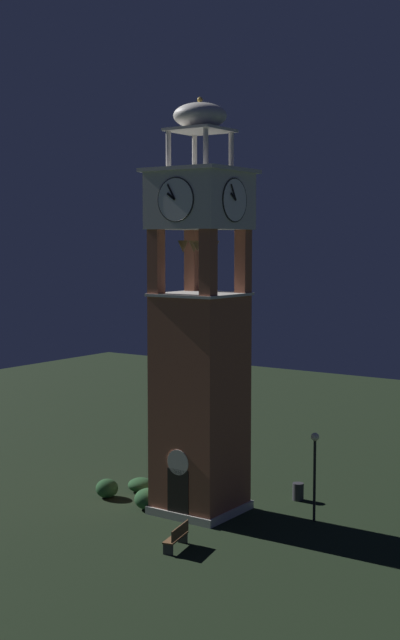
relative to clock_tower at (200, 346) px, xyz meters
The scene contains 8 objects.
ground 7.40m from the clock_tower, 88.55° to the left, with size 80.00×80.00×0.00m, color black.
clock_tower is the anchor object (origin of this frame).
park_bench 8.45m from the clock_tower, 65.71° to the right, with size 0.79×1.66×0.95m.
lamp_post 6.94m from the clock_tower, 19.31° to the left, with size 0.36×0.36×3.84m.
trash_bin 8.51m from the clock_tower, 54.82° to the left, with size 0.52×0.52×0.80m, color #2D2D33.
shrub_near_entry 8.46m from the clock_tower, behind, with size 1.05×1.05×0.88m, color #234C28.
shrub_left_of_tower 7.31m from the clock_tower, 151.68° to the right, with size 1.28×1.28×0.94m, color #234C28.
shrub_behind_bench 8.18m from the clock_tower, 168.26° to the left, with size 1.24×1.24×0.66m, color #234C28.
Camera 1 is at (21.48, -30.81, 11.93)m, focal length 48.67 mm.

